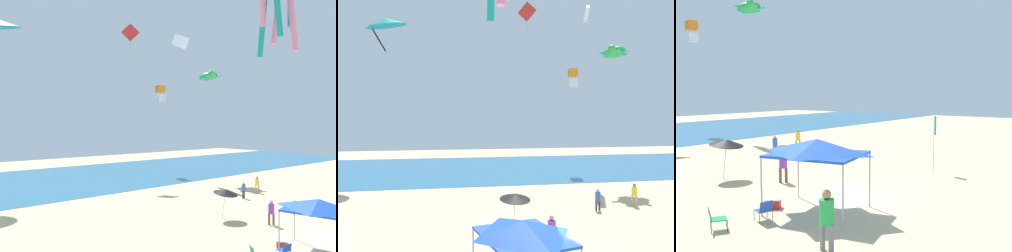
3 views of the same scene
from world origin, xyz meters
The scene contains 13 objects.
ground centered at (0.00, 0.00, -0.05)m, with size 120.00×120.00×0.10m, color #D6BC8C.
ocean_strip centered at (0.00, 32.87, 0.01)m, with size 120.00×24.87×0.02m, color #28668E.
canopy_tent centered at (-2.61, -0.49, 2.59)m, with size 3.50×4.01×2.93m.
beach_umbrella centered at (-1.32, 7.05, 2.04)m, with size 1.83×1.85×2.35m.
folding_chair_right_of_tent centered at (-4.69, 0.33, 0.47)m, with size 0.69×0.76×0.82m.
cooler_box centered at (-3.40, 1.25, 0.20)m, with size 0.69×0.74×0.40m.
person_kite_handler centered at (-0.05, 4.05, 1.02)m, with size 0.41×0.41×1.73m.
person_by_tent centered at (5.50, 10.51, 0.92)m, with size 0.41×0.37×1.57m.
person_watching_sky centered at (8.80, 11.25, 1.00)m, with size 0.41×0.41×1.71m.
kite_diamond_red centered at (4.57, 28.21, 19.30)m, with size 2.00×1.53×3.53m.
kite_turtle_green centered at (12.28, 21.20, 13.54)m, with size 3.95×3.96×1.45m.
kite_parafoil_white centered at (10.96, 25.37, 18.67)m, with size 2.37×5.31×3.33m.
kite_box_orange centered at (11.05, 29.80, 11.77)m, with size 1.24×1.30×2.39m.
Camera 1 is at (-20.59, -8.87, 6.87)m, focal length 35.68 mm.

